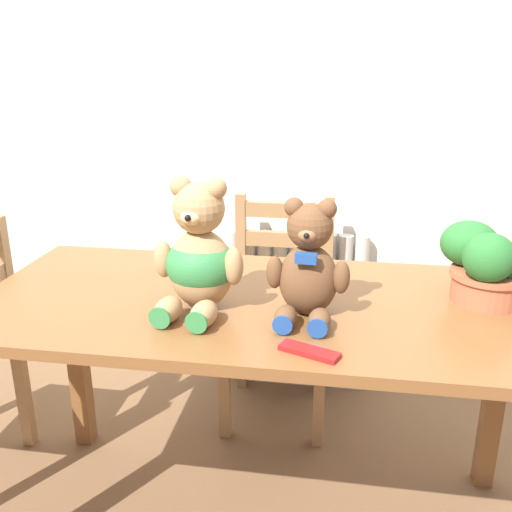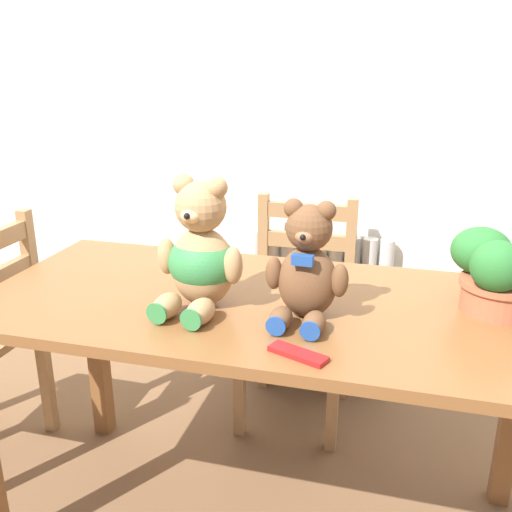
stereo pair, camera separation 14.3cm
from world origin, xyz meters
name	(u,v)px [view 1 (the left image)]	position (x,y,z in m)	size (l,w,h in m)	color
wall_back	(298,82)	(0.00, 1.31, 1.30)	(8.00, 0.04, 2.60)	silver
radiator	(295,316)	(0.02, 1.24, 0.31)	(0.62, 0.10, 0.70)	beige
dining_table	(262,335)	(0.00, 0.36, 0.66)	(1.55, 0.72, 0.77)	brown
wooden_chair_behind	(279,307)	(-0.03, 1.01, 0.46)	(0.40, 0.40, 0.88)	#997047
teddy_bear_left	(199,258)	(-0.15, 0.28, 0.90)	(0.24, 0.26, 0.35)	tan
teddy_bear_right	(308,267)	(0.13, 0.28, 0.90)	(0.21, 0.21, 0.30)	brown
potted_plant	(486,264)	(0.59, 0.45, 0.87)	(0.24, 0.25, 0.21)	#B25B3D
chocolate_bar	(309,351)	(0.15, 0.08, 0.77)	(0.14, 0.04, 0.01)	red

